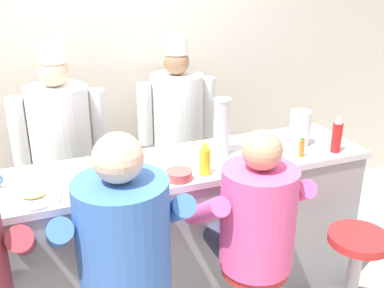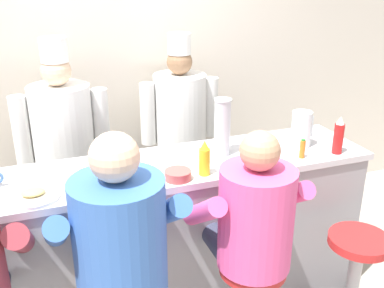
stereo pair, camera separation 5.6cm
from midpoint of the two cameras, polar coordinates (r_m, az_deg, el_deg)
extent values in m
cube|color=beige|center=(3.71, -9.67, 9.23)|extent=(10.00, 0.06, 2.70)
cube|color=gray|center=(2.89, -3.55, -12.63)|extent=(2.58, 0.56, 1.01)
cube|color=#BCBCC1|center=(2.63, -3.82, -3.19)|extent=(2.63, 0.59, 0.04)
cylinder|color=red|center=(2.91, 18.60, 0.64)|extent=(0.06, 0.06, 0.19)
cone|color=white|center=(2.87, 18.88, 2.87)|extent=(0.05, 0.05, 0.05)
cylinder|color=yellow|center=(2.48, 2.23, -2.28)|extent=(0.06, 0.06, 0.15)
cone|color=yellow|center=(2.44, 2.27, -0.10)|extent=(0.05, 0.05, 0.05)
cylinder|color=orange|center=(2.80, 14.39, -0.65)|extent=(0.03, 0.03, 0.11)
cylinder|color=#287F2D|center=(2.77, 14.50, 0.49)|extent=(0.02, 0.02, 0.01)
cylinder|color=silver|center=(2.96, 14.22, 1.85)|extent=(0.13, 0.13, 0.23)
cube|color=silver|center=(2.99, 15.44, 2.22)|extent=(0.02, 0.02, 0.14)
cylinder|color=white|center=(2.39, -18.84, -6.34)|extent=(0.26, 0.26, 0.02)
ellipsoid|color=#E0BC60|center=(2.38, -18.91, -5.82)|extent=(0.12, 0.09, 0.03)
cylinder|color=#B24C47|center=(2.45, -1.15, -3.95)|extent=(0.15, 0.15, 0.05)
cylinder|color=white|center=(2.50, -12.64, -3.51)|extent=(0.08, 0.08, 0.09)
torus|color=white|center=(2.50, -11.39, -3.25)|extent=(0.07, 0.02, 0.07)
cylinder|color=#B7BABF|center=(2.72, 4.45, 2.03)|extent=(0.10, 0.10, 0.35)
cylinder|color=silver|center=(2.67, 4.56, 5.62)|extent=(0.11, 0.11, 0.01)
cube|color=silver|center=(2.38, -10.51, -4.02)|extent=(0.10, 0.06, 0.14)
cube|color=black|center=(2.35, -10.38, -4.33)|extent=(0.06, 0.01, 0.05)
cylinder|color=maroon|center=(2.14, -20.35, -11.29)|extent=(0.11, 0.45, 0.36)
cylinder|color=#33384C|center=(2.40, -11.64, -15.37)|extent=(0.16, 0.42, 0.16)
cylinder|color=#33384C|center=(2.43, -6.58, -14.53)|extent=(0.16, 0.42, 0.16)
cylinder|color=#3866B7|center=(2.08, -8.34, -12.03)|extent=(0.42, 0.42, 0.60)
cylinder|color=#3866B7|center=(2.14, -16.18, -10.73)|extent=(0.11, 0.45, 0.36)
cylinder|color=#3866B7|center=(2.22, -2.28, -8.56)|extent=(0.11, 0.45, 0.36)
sphere|color=#DBB28E|center=(1.88, -9.01, -1.66)|extent=(0.22, 0.22, 0.22)
cylinder|color=red|center=(2.46, 8.40, -15.19)|extent=(0.35, 0.35, 0.05)
cylinder|color=#33384C|center=(2.54, 4.46, -12.62)|extent=(0.14, 0.38, 0.14)
cylinder|color=#33384C|center=(2.62, 8.32, -11.72)|extent=(0.14, 0.38, 0.14)
cylinder|color=#E54C8C|center=(2.30, 8.80, -9.33)|extent=(0.38, 0.38, 0.54)
cylinder|color=#E54C8C|center=(2.28, 2.19, -8.62)|extent=(0.10, 0.41, 0.33)
cylinder|color=#E54C8C|center=(2.48, 12.54, -6.48)|extent=(0.10, 0.41, 0.33)
sphere|color=tan|center=(2.14, 9.36, -0.86)|extent=(0.20, 0.20, 0.20)
cylinder|color=#B2B5BA|center=(2.99, 20.19, -16.59)|extent=(0.08, 0.08, 0.65)
cylinder|color=red|center=(2.81, 21.04, -11.43)|extent=(0.35, 0.35, 0.05)
cube|color=#232328|center=(3.56, -14.56, -8.31)|extent=(0.33, 0.18, 0.78)
cube|color=white|center=(3.44, -14.71, -6.44)|extent=(0.29, 0.02, 0.47)
cylinder|color=white|center=(3.28, -15.68, 2.15)|extent=(0.43, 0.43, 0.59)
sphere|color=#DBB28E|center=(3.18, -16.40, 8.88)|extent=(0.20, 0.20, 0.20)
cylinder|color=white|center=(3.15, -16.68, 11.39)|extent=(0.18, 0.18, 0.16)
cylinder|color=white|center=(3.28, -20.39, 1.49)|extent=(0.12, 0.12, 0.50)
cylinder|color=white|center=(3.31, -11.00, 2.69)|extent=(0.12, 0.12, 0.50)
cube|color=#232328|center=(3.86, -1.02, -5.24)|extent=(0.32, 0.18, 0.77)
cube|color=white|center=(3.75, -0.79, -3.47)|extent=(0.29, 0.02, 0.46)
cylinder|color=white|center=(3.60, -1.09, 4.32)|extent=(0.42, 0.42, 0.58)
sphere|color=#8C6647|center=(3.50, -1.14, 10.37)|extent=(0.20, 0.20, 0.20)
cylinder|color=white|center=(3.48, -1.16, 12.62)|extent=(0.18, 0.18, 0.16)
cylinder|color=white|center=(3.53, -5.19, 3.81)|extent=(0.12, 0.12, 0.49)
cylinder|color=white|center=(3.69, 2.82, 4.71)|extent=(0.12, 0.12, 0.49)
camera|label=1|loc=(0.03, -89.39, 0.24)|focal=42.00mm
camera|label=2|loc=(0.03, 90.61, -0.24)|focal=42.00mm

